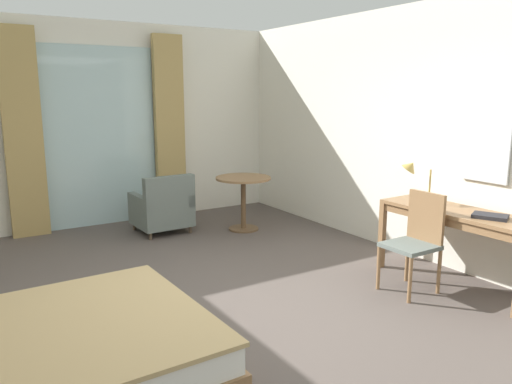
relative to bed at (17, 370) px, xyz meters
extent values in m
cube|color=#564C47|center=(1.61, 0.44, -0.29)|extent=(6.08, 7.97, 0.10)
cube|color=white|center=(1.61, 4.16, 1.19)|extent=(5.68, 0.12, 2.86)
cube|color=white|center=(4.39, 0.44, 1.19)|extent=(0.12, 7.57, 2.86)
cube|color=silver|center=(1.65, 4.08, 1.02)|extent=(1.58, 0.02, 2.52)
cube|color=tan|center=(0.64, 3.98, 1.11)|extent=(0.47, 0.10, 2.72)
cube|color=tan|center=(2.66, 3.98, 1.11)|extent=(0.45, 0.10, 2.72)
cube|color=white|center=(0.08, 0.00, 0.08)|extent=(2.15, 1.64, 0.18)
cube|color=tan|center=(0.44, 0.01, 0.18)|extent=(1.48, 1.65, 0.03)
cube|color=olive|center=(3.97, -0.13, 0.50)|extent=(0.57, 1.60, 0.04)
cube|color=olive|center=(3.97, -0.13, 0.44)|extent=(0.52, 1.52, 0.08)
cube|color=olive|center=(4.19, 0.64, 0.12)|extent=(0.06, 0.06, 0.72)
cube|color=olive|center=(3.72, 0.63, 0.12)|extent=(0.06, 0.06, 0.72)
cube|color=slate|center=(3.43, -0.01, 0.21)|extent=(0.45, 0.43, 0.04)
cube|color=olive|center=(3.63, 0.00, 0.47)|extent=(0.04, 0.40, 0.48)
cylinder|color=olive|center=(3.22, 0.18, -0.03)|extent=(0.04, 0.04, 0.43)
cylinder|color=olive|center=(3.23, -0.20, -0.03)|extent=(0.04, 0.04, 0.43)
cylinder|color=olive|center=(3.63, 0.19, -0.03)|extent=(0.04, 0.04, 0.43)
cylinder|color=olive|center=(3.63, -0.20, -0.03)|extent=(0.04, 0.04, 0.43)
cylinder|color=tan|center=(3.93, 0.21, 0.52)|extent=(0.12, 0.12, 0.02)
cylinder|color=tan|center=(3.93, 0.21, 0.70)|extent=(0.02, 0.02, 0.35)
cone|color=tan|center=(3.80, 0.37, 0.90)|extent=(0.20, 0.18, 0.19)
cube|color=#232328|center=(3.94, -0.47, 0.53)|extent=(0.31, 0.35, 0.04)
cube|color=slate|center=(2.20, 3.25, -0.01)|extent=(0.72, 0.71, 0.27)
cube|color=slate|center=(2.21, 2.96, 0.35)|extent=(0.70, 0.15, 0.44)
cube|color=slate|center=(2.50, 3.26, 0.21)|extent=(0.13, 0.69, 0.16)
cube|color=slate|center=(1.90, 3.23, 0.21)|extent=(0.13, 0.69, 0.16)
cylinder|color=#4C3D2D|center=(2.48, 3.54, -0.19)|extent=(0.04, 0.04, 0.10)
cylinder|color=#4C3D2D|center=(1.90, 3.52, -0.19)|extent=(0.04, 0.04, 0.10)
cylinder|color=#4C3D2D|center=(2.50, 2.97, -0.19)|extent=(0.04, 0.04, 0.10)
cylinder|color=#4C3D2D|center=(1.92, 2.95, -0.19)|extent=(0.04, 0.04, 0.10)
cylinder|color=olive|center=(3.21, 2.74, 0.49)|extent=(0.76, 0.76, 0.03)
cylinder|color=brown|center=(3.21, 2.74, 0.11)|extent=(0.07, 0.07, 0.72)
cylinder|color=brown|center=(3.21, 2.74, -0.23)|extent=(0.42, 0.42, 0.02)
cube|color=silver|center=(4.31, -0.13, 1.12)|extent=(0.02, 0.50, 0.70)
camera|label=1|loc=(-0.22, -3.10, 1.65)|focal=35.09mm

